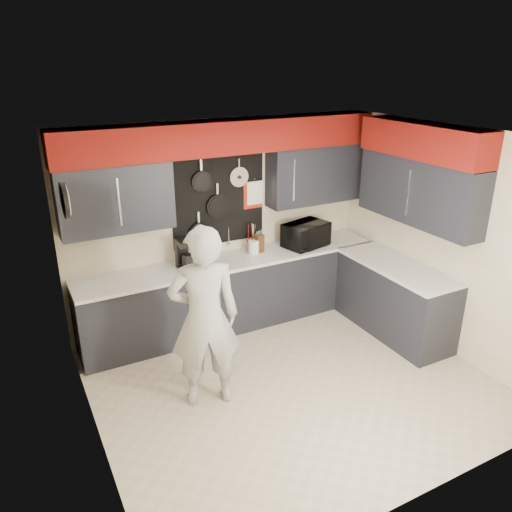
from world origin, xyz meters
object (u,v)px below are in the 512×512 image
coffee_maker (185,253)px  person (205,318)px  knife_block (259,243)px  microwave (306,235)px  utensil_crock (254,247)px

coffee_maker → person: bearing=-103.7°
knife_block → person: (-1.30, -1.34, -0.10)m
microwave → person: person is taller
microwave → knife_block: microwave is taller
utensil_crock → coffee_maker: coffee_maker is taller
knife_block → coffee_maker: bearing=171.1°
coffee_maker → knife_block: bearing=2.3°
coffee_maker → microwave: bearing=-2.4°
person → knife_block: bearing=-119.1°
microwave → knife_block: (-0.65, 0.10, -0.04)m
coffee_maker → person: (-0.29, -1.28, -0.17)m
utensil_crock → coffee_maker: 0.94m
utensil_crock → person: person is taller
microwave → person: (-1.95, -1.24, -0.14)m
microwave → person: bearing=-161.7°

